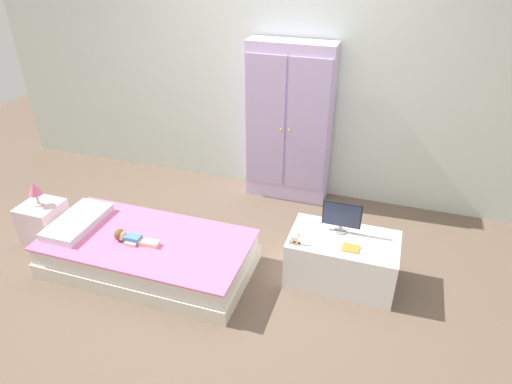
% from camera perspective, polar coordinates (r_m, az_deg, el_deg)
% --- Properties ---
extents(ground_plane, '(10.00, 10.00, 0.02)m').
position_cam_1_polar(ground_plane, '(3.87, -4.03, -10.14)').
color(ground_plane, brown).
extents(back_wall, '(6.40, 0.05, 2.70)m').
position_cam_1_polar(back_wall, '(4.57, 2.93, 15.89)').
color(back_wall, silver).
rests_on(back_wall, ground_plane).
extents(bed, '(1.72, 0.85, 0.30)m').
position_cam_1_polar(bed, '(3.91, -13.52, -7.59)').
color(bed, silver).
rests_on(bed, ground_plane).
extents(pillow, '(0.32, 0.61, 0.06)m').
position_cam_1_polar(pillow, '(4.15, -21.71, -3.50)').
color(pillow, silver).
rests_on(pillow, bed).
extents(doll, '(0.39, 0.14, 0.10)m').
position_cam_1_polar(doll, '(3.81, -15.92, -5.55)').
color(doll, '#4C84C6').
rests_on(doll, bed).
extents(nightstand, '(0.34, 0.34, 0.35)m').
position_cam_1_polar(nightstand, '(4.57, -25.33, -3.35)').
color(nightstand, silver).
rests_on(nightstand, ground_plane).
extents(table_lamp, '(0.12, 0.12, 0.23)m').
position_cam_1_polar(table_lamp, '(4.41, -26.28, 0.28)').
color(table_lamp, '#B7B2AD').
rests_on(table_lamp, nightstand).
extents(wardrobe, '(0.84, 0.30, 1.62)m').
position_cam_1_polar(wardrobe, '(4.53, 4.22, 8.56)').
color(wardrobe, silver).
rests_on(wardrobe, ground_plane).
extents(tv_stand, '(0.85, 0.50, 0.41)m').
position_cam_1_polar(tv_stand, '(3.72, 10.84, -8.38)').
color(tv_stand, white).
rests_on(tv_stand, ground_plane).
extents(tv_monitor, '(0.31, 0.10, 0.27)m').
position_cam_1_polar(tv_monitor, '(3.58, 10.85, -2.94)').
color(tv_monitor, '#99999E').
rests_on(tv_monitor, tv_stand).
extents(rocking_horse_toy, '(0.08, 0.04, 0.10)m').
position_cam_1_polar(rocking_horse_toy, '(3.46, 5.07, -5.92)').
color(rocking_horse_toy, '#8E6642').
rests_on(rocking_horse_toy, tv_stand).
extents(book_orange, '(0.13, 0.10, 0.01)m').
position_cam_1_polar(book_orange, '(3.50, 11.92, -6.99)').
color(book_orange, orange).
rests_on(book_orange, tv_stand).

